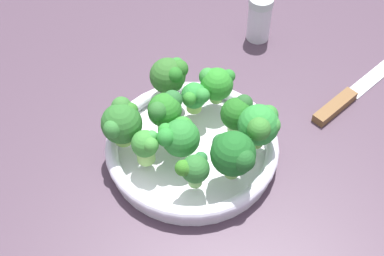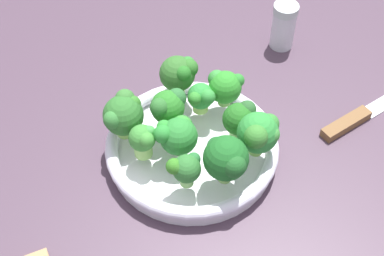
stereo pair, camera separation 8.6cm
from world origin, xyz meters
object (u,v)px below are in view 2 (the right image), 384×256
broccoli_floret_1 (185,169)px  broccoli_floret_4 (166,107)px  broccoli_floret_2 (179,73)px  pepper_shaker (284,26)px  broccoli_floret_7 (225,86)px  broccoli_floret_8 (226,159)px  broccoli_floret_10 (259,133)px  broccoli_floret_6 (123,114)px  broccoli_floret_9 (175,135)px  broccoli_floret_0 (240,119)px  broccoli_floret_5 (201,97)px  knife (366,112)px  bowl (192,148)px  broccoli_floret_3 (143,140)px

broccoli_floret_1 → broccoli_floret_4: broccoli_floret_4 is taller
broccoli_floret_2 → pepper_shaker: bearing=-157.6°
broccoli_floret_4 → broccoli_floret_7: (-10.31, -2.06, -0.78)cm
broccoli_floret_8 → broccoli_floret_10: 7.04cm
broccoli_floret_2 → broccoli_floret_10: bearing=114.7°
broccoli_floret_6 → broccoli_floret_9: 8.74cm
broccoli_floret_9 → pepper_shaker: bearing=-142.8°
broccoli_floret_1 → pepper_shaker: (-28.00, -26.95, -2.50)cm
broccoli_floret_0 → broccoli_floret_9: bearing=-0.1°
broccoli_floret_5 → knife: broccoli_floret_5 is taller
broccoli_floret_6 → broccoli_floret_8: (-11.47, 13.36, 0.61)cm
broccoli_floret_0 → knife: 24.29cm
broccoli_floret_2 → broccoli_floret_8: (-0.84, 18.67, 0.19)cm
broccoli_floret_10 → pepper_shaker: (-15.96, -25.15, -3.66)cm
broccoli_floret_0 → broccoli_floret_5: size_ratio=1.17×
broccoli_floret_4 → knife: 34.63cm
broccoli_floret_2 → knife: broccoli_floret_2 is taller
broccoli_floret_1 → broccoli_floret_9: 6.08cm
broccoli_floret_6 → broccoli_floret_7: (-16.85, -1.13, -0.58)cm
broccoli_floret_9 → broccoli_floret_5: bearing=-133.9°
broccoli_floret_2 → knife: bearing=158.7°
bowl → broccoli_floret_2: 12.19cm
broccoli_floret_9 → knife: (-33.66, 0.05, -6.86)cm
bowl → broccoli_floret_5: size_ratio=5.13×
broccoli_floret_8 → bowl: bearing=-75.3°
broccoli_floret_5 → broccoli_floret_10: bearing=115.4°
broccoli_floret_1 → pepper_shaker: bearing=-136.1°
bowl → broccoli_floret_1: size_ratio=4.93×
broccoli_floret_4 → broccoli_floret_8: broccoli_floret_8 is taller
broccoli_floret_0 → broccoli_floret_1: size_ratio=1.13×
broccoli_floret_1 → knife: 35.29cm
broccoli_floret_3 → pepper_shaker: bearing=-148.1°
broccoli_floret_3 → broccoli_floret_9: bearing=168.8°
broccoli_floret_2 → broccoli_floret_3: size_ratio=1.29×
bowl → broccoli_floret_10: bearing=147.9°
bowl → broccoli_floret_7: (-7.58, -6.10, 5.42)cm
broccoli_floret_1 → broccoli_floret_2: size_ratio=0.74×
broccoli_floret_2 → broccoli_floret_3: bearing=49.3°
broccoli_floret_3 → broccoli_floret_8: size_ratio=0.71×
broccoli_floret_7 → broccoli_floret_10: 11.54cm
broccoli_floret_9 → knife: size_ratio=0.24×
broccoli_floret_4 → broccoli_floret_7: 10.54cm
broccoli_floret_4 → broccoli_floret_10: bearing=140.2°
broccoli_floret_3 → broccoli_floret_9: (-4.63, 0.91, 0.28)cm
bowl → broccoli_floret_0: size_ratio=4.37×
broccoli_floret_5 → pepper_shaker: 25.59cm
broccoli_floret_1 → broccoli_floret_7: size_ratio=0.88×
broccoli_floret_4 → broccoli_floret_8: bearing=111.6°
broccoli_floret_4 → broccoli_floret_9: bearing=87.0°
broccoli_floret_2 → broccoli_floret_6: 11.89cm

